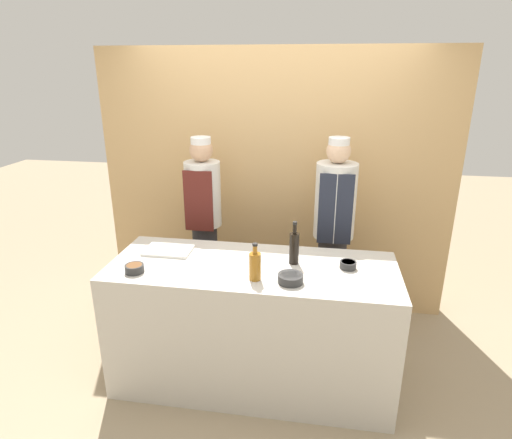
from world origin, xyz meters
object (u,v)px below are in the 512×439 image
Objects in this scene: sauce_bowl_white at (290,278)px; chef_right at (333,231)px; sauce_bowl_green at (348,264)px; sauce_bowl_brown at (134,268)px; chef_left at (204,224)px; bottle_soy at (294,247)px; bottle_amber at (255,266)px; cutting_board at (169,250)px.

sauce_bowl_white is 1.00m from chef_right.
sauce_bowl_white is at bearing -144.33° from sauce_bowl_green.
chef_left reaches higher than sauce_bowl_brown.
bottle_soy is 1.22× the size of bottle_amber.
sauce_bowl_green is 1.30m from cutting_board.
sauce_bowl_brown is 1.08m from bottle_soy.
bottle_amber is at bearing -25.36° from cutting_board.
chef_right is (0.28, 0.68, -0.13)m from bottle_soy.
chef_right reaches higher than bottle_amber.
cutting_board is at bearing -152.59° from chef_right.
bottle_soy is (-0.37, 0.02, 0.09)m from sauce_bowl_green.
sauce_bowl_white is 0.99m from cutting_board.
sauce_bowl_white is 1.03m from sauce_bowl_brown.
sauce_bowl_white is at bearing -19.90° from cutting_board.
chef_right is at bearing 62.22° from bottle_amber.
bottle_soy reaches higher than cutting_board.
bottle_amber is at bearing -117.78° from chef_right.
chef_left is 0.99× the size of chef_right.
sauce_bowl_green is 0.70m from chef_right.
chef_right is at bearing 67.69° from bottle_soy.
sauce_bowl_brown is at bearing -143.07° from chef_right.
bottle_soy is 1.08m from chef_left.
sauce_bowl_green is 1.39m from chef_left.
sauce_bowl_white reaches higher than cutting_board.
sauce_bowl_brown is 0.41× the size of bottle_soy.
cutting_board is at bearing 176.72° from bottle_soy.
chef_left reaches higher than bottle_amber.
bottle_amber is (0.80, 0.03, 0.07)m from sauce_bowl_brown.
bottle_amber is 0.15× the size of chef_right.
sauce_bowl_brown is 0.50× the size of bottle_amber.
sauce_bowl_white reaches higher than sauce_bowl_brown.
cutting_board is 1.11× the size of bottle_soy.
sauce_bowl_brown is at bearing -163.49° from bottle_soy.
bottle_soy reaches higher than bottle_amber.
sauce_bowl_white reaches higher than sauce_bowl_green.
chef_left is at bearing 81.30° from cutting_board.
bottle_amber is at bearing 1.86° from sauce_bowl_brown.
sauce_bowl_green is 0.44× the size of bottle_amber.
sauce_bowl_green is 0.36× the size of bottle_soy.
bottle_amber is (-0.59, -0.26, 0.07)m from sauce_bowl_green.
bottle_soy reaches higher than sauce_bowl_white.
sauce_bowl_brown reaches higher than sauce_bowl_green.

